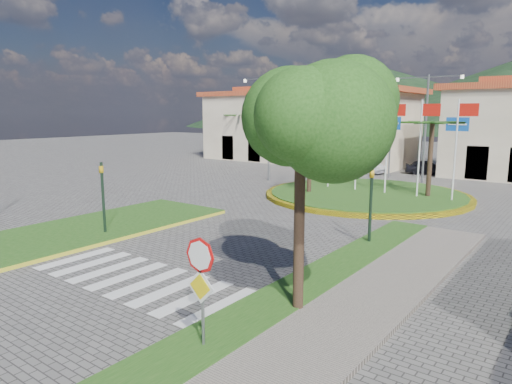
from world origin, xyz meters
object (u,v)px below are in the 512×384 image
Objects in this scene: car_dark_a at (427,167)px; stop_sign at (201,276)px; roundabout_island at (366,194)px; deciduous_tree at (301,116)px; white_van at (362,166)px.

stop_sign is at bearing 165.47° from car_dark_a.
roundabout_island is 18.55m from deciduous_tree.
deciduous_tree reaches higher than car_dark_a.
roundabout_island is 12.02m from white_van.
roundabout_island is 20.69m from stop_sign.
roundabout_island is at bearing 107.91° from deciduous_tree.
deciduous_tree is at bearing -154.25° from white_van.
white_van is at bearing 91.35° from car_dark_a.
white_van is (-10.66, 27.84, -4.56)m from deciduous_tree.
white_van is 1.22× the size of car_dark_a.
stop_sign is 0.74× the size of car_dark_a.
car_dark_a is (4.94, 2.27, 0.00)m from white_van.
stop_sign reaches higher than car_dark_a.
white_van is (-10.06, 30.88, -1.18)m from stop_sign.
stop_sign is at bearing -157.15° from white_van.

